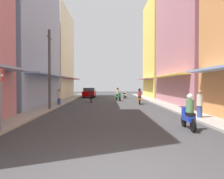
{
  "coord_description": "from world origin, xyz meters",
  "views": [
    {
      "loc": [
        -0.28,
        -4.83,
        1.99
      ],
      "look_at": [
        0.12,
        15.42,
        1.51
      ],
      "focal_mm": 36.29,
      "sensor_mm": 36.0,
      "label": 1
    }
  ],
  "objects_px": {
    "motorbike_black": "(91,98)",
    "pedestrian_midway": "(59,98)",
    "motorbike_white": "(125,95)",
    "motorbike_blue": "(188,114)",
    "parked_car": "(89,93)",
    "street_sign_no_entry": "(1,91)",
    "pedestrian_far": "(200,105)",
    "utility_pole": "(49,69)",
    "motorbike_green": "(118,95)",
    "motorbike_orange": "(140,97)"
  },
  "relations": [
    {
      "from": "pedestrian_midway",
      "to": "utility_pole",
      "type": "distance_m",
      "value": 4.29
    },
    {
      "from": "motorbike_black",
      "to": "parked_car",
      "type": "relative_size",
      "value": 0.44
    },
    {
      "from": "motorbike_blue",
      "to": "motorbike_green",
      "type": "height_order",
      "value": "same"
    },
    {
      "from": "utility_pole",
      "to": "street_sign_no_entry",
      "type": "distance_m",
      "value": 8.17
    },
    {
      "from": "utility_pole",
      "to": "street_sign_no_entry",
      "type": "relative_size",
      "value": 2.3
    },
    {
      "from": "motorbike_black",
      "to": "motorbike_orange",
      "type": "relative_size",
      "value": 1.0
    },
    {
      "from": "utility_pole",
      "to": "motorbike_black",
      "type": "bearing_deg",
      "value": 71.12
    },
    {
      "from": "motorbike_black",
      "to": "parked_car",
      "type": "xyz_separation_m",
      "value": [
        -0.93,
        9.18,
        0.24
      ]
    },
    {
      "from": "parked_car",
      "to": "motorbike_blue",
      "type": "bearing_deg",
      "value": -75.45
    },
    {
      "from": "street_sign_no_entry",
      "to": "motorbike_white",
      "type": "bearing_deg",
      "value": 73.26
    },
    {
      "from": "motorbike_black",
      "to": "pedestrian_midway",
      "type": "bearing_deg",
      "value": -123.7
    },
    {
      "from": "pedestrian_far",
      "to": "utility_pole",
      "type": "relative_size",
      "value": 0.27
    },
    {
      "from": "motorbike_blue",
      "to": "motorbike_black",
      "type": "xyz_separation_m",
      "value": [
        -5.33,
        14.97,
        -0.2
      ]
    },
    {
      "from": "pedestrian_far",
      "to": "motorbike_black",
      "type": "bearing_deg",
      "value": 119.88
    },
    {
      "from": "motorbike_blue",
      "to": "pedestrian_midway",
      "type": "xyz_separation_m",
      "value": [
        -8.0,
        10.97,
        0.06
      ]
    },
    {
      "from": "pedestrian_midway",
      "to": "motorbike_orange",
      "type": "bearing_deg",
      "value": 12.06
    },
    {
      "from": "motorbike_green",
      "to": "utility_pole",
      "type": "distance_m",
      "value": 11.59
    },
    {
      "from": "motorbike_black",
      "to": "motorbike_orange",
      "type": "xyz_separation_m",
      "value": [
        4.97,
        -2.36,
        0.2
      ]
    },
    {
      "from": "motorbike_green",
      "to": "motorbike_white",
      "type": "xyz_separation_m",
      "value": [
        1.19,
        4.55,
        -0.2
      ]
    },
    {
      "from": "motorbike_orange",
      "to": "pedestrian_far",
      "type": "distance_m",
      "value": 10.0
    },
    {
      "from": "parked_car",
      "to": "utility_pole",
      "type": "height_order",
      "value": "utility_pole"
    },
    {
      "from": "motorbike_black",
      "to": "pedestrian_far",
      "type": "height_order",
      "value": "pedestrian_far"
    },
    {
      "from": "motorbike_orange",
      "to": "motorbike_blue",
      "type": "bearing_deg",
      "value": -88.36
    },
    {
      "from": "motorbike_black",
      "to": "motorbike_green",
      "type": "bearing_deg",
      "value": 36.33
    },
    {
      "from": "utility_pole",
      "to": "motorbike_white",
      "type": "bearing_deg",
      "value": 64.54
    },
    {
      "from": "motorbike_white",
      "to": "pedestrian_far",
      "type": "distance_m",
      "value": 19.15
    },
    {
      "from": "motorbike_black",
      "to": "utility_pole",
      "type": "bearing_deg",
      "value": -108.88
    },
    {
      "from": "motorbike_green",
      "to": "utility_pole",
      "type": "height_order",
      "value": "utility_pole"
    },
    {
      "from": "motorbike_black",
      "to": "pedestrian_midway",
      "type": "height_order",
      "value": "pedestrian_midway"
    },
    {
      "from": "motorbike_green",
      "to": "motorbike_white",
      "type": "relative_size",
      "value": 1.0
    },
    {
      "from": "motorbike_blue",
      "to": "parked_car",
      "type": "relative_size",
      "value": 0.44
    },
    {
      "from": "motorbike_blue",
      "to": "motorbike_orange",
      "type": "distance_m",
      "value": 12.61
    },
    {
      "from": "motorbike_white",
      "to": "street_sign_no_entry",
      "type": "distance_m",
      "value": 23.44
    },
    {
      "from": "pedestrian_far",
      "to": "street_sign_no_entry",
      "type": "relative_size",
      "value": 0.63
    },
    {
      "from": "motorbike_green",
      "to": "parked_car",
      "type": "relative_size",
      "value": 0.43
    },
    {
      "from": "motorbike_orange",
      "to": "pedestrian_midway",
      "type": "xyz_separation_m",
      "value": [
        -7.64,
        -1.63,
        0.06
      ]
    },
    {
      "from": "motorbike_orange",
      "to": "pedestrian_midway",
      "type": "bearing_deg",
      "value": -167.94
    },
    {
      "from": "parked_car",
      "to": "street_sign_no_entry",
      "type": "xyz_separation_m",
      "value": [
        -1.56,
        -24.8,
        0.98
      ]
    },
    {
      "from": "motorbike_green",
      "to": "pedestrian_far",
      "type": "height_order",
      "value": "pedestrian_far"
    },
    {
      "from": "motorbike_black",
      "to": "pedestrian_midway",
      "type": "distance_m",
      "value": 4.81
    },
    {
      "from": "motorbike_white",
      "to": "motorbike_blue",
      "type": "bearing_deg",
      "value": -87.15
    },
    {
      "from": "motorbike_black",
      "to": "pedestrian_midway",
      "type": "xyz_separation_m",
      "value": [
        -2.66,
        -3.99,
        0.26
      ]
    },
    {
      "from": "utility_pole",
      "to": "street_sign_no_entry",
      "type": "height_order",
      "value": "utility_pole"
    },
    {
      "from": "motorbike_black",
      "to": "motorbike_white",
      "type": "height_order",
      "value": "same"
    },
    {
      "from": "motorbike_blue",
      "to": "street_sign_no_entry",
      "type": "relative_size",
      "value": 0.68
    },
    {
      "from": "parked_car",
      "to": "street_sign_no_entry",
      "type": "height_order",
      "value": "street_sign_no_entry"
    },
    {
      "from": "motorbike_orange",
      "to": "utility_pole",
      "type": "distance_m",
      "value": 9.5
    },
    {
      "from": "street_sign_no_entry",
      "to": "pedestrian_midway",
      "type": "bearing_deg",
      "value": 90.85
    },
    {
      "from": "motorbike_orange",
      "to": "parked_car",
      "type": "distance_m",
      "value": 12.97
    },
    {
      "from": "motorbike_green",
      "to": "utility_pole",
      "type": "relative_size",
      "value": 0.29
    }
  ]
}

